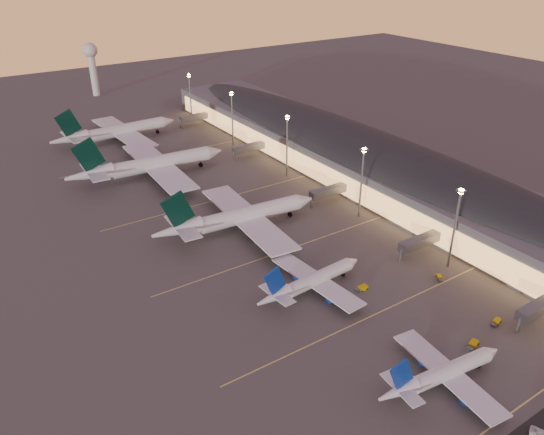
% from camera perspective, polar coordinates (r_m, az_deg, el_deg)
% --- Properties ---
extents(ground, '(700.00, 700.00, 0.00)m').
position_cam_1_polar(ground, '(146.49, 9.26, -9.44)').
color(ground, '#484542').
extents(airliner_narrow_south, '(34.04, 30.58, 12.15)m').
position_cam_1_polar(airliner_narrow_south, '(126.57, 17.77, -15.74)').
color(airliner_narrow_south, silver).
rests_on(airliner_narrow_south, ground).
extents(airliner_narrow_north, '(36.69, 32.84, 13.10)m').
position_cam_1_polar(airliner_narrow_north, '(148.70, 4.20, -6.88)').
color(airliner_narrow_north, silver).
rests_on(airliner_narrow_north, ground).
extents(airliner_wide_near, '(59.45, 54.31, 19.02)m').
position_cam_1_polar(airliner_wide_near, '(178.77, -3.70, 0.04)').
color(airliner_wide_near, silver).
rests_on(airliner_wide_near, ground).
extents(airliner_wide_mid, '(66.56, 60.64, 21.31)m').
position_cam_1_polar(airliner_wide_mid, '(225.45, -13.12, 5.52)').
color(airliner_wide_mid, silver).
rests_on(airliner_wide_mid, ground).
extents(airliner_wide_far, '(62.50, 56.95, 20.00)m').
position_cam_1_polar(airliner_wide_far, '(272.37, -16.44, 8.85)').
color(airliner_wide_far, silver).
rests_on(airliner_wide_far, ground).
extents(terminal_building, '(56.35, 255.00, 17.46)m').
position_cam_1_polar(terminal_building, '(226.81, 8.84, 6.95)').
color(terminal_building, '#525257').
rests_on(terminal_building, ground).
extents(light_masts, '(2.20, 217.20, 25.90)m').
position_cam_1_polar(light_masts, '(202.59, 4.92, 7.30)').
color(light_masts, gray).
rests_on(light_masts, ground).
extents(radar_tower, '(9.00, 9.00, 32.50)m').
position_cam_1_polar(radar_tower, '(361.62, -18.84, 15.71)').
color(radar_tower, silver).
rests_on(radar_tower, ground).
extents(lane_markings, '(90.00, 180.36, 0.00)m').
position_cam_1_polar(lane_markings, '(172.39, 0.37, -2.87)').
color(lane_markings, '#D8C659').
rests_on(lane_markings, ground).
extents(baggage_tug_a, '(4.41, 2.73, 1.23)m').
position_cam_1_polar(baggage_tug_a, '(140.51, 20.78, -12.72)').
color(baggage_tug_a, '#C4A200').
rests_on(baggage_tug_a, ground).
extents(baggage_tug_b, '(3.78, 2.17, 1.06)m').
position_cam_1_polar(baggage_tug_b, '(150.10, 22.95, -10.34)').
color(baggage_tug_b, '#C4A200').
rests_on(baggage_tug_b, ground).
extents(baggage_tug_c, '(4.03, 1.92, 1.18)m').
position_cam_1_polar(baggage_tug_c, '(152.67, 9.60, -7.52)').
color(baggage_tug_c, '#C4A200').
rests_on(baggage_tug_c, ground).
extents(baggage_tug_d, '(2.99, 3.31, 0.97)m').
position_cam_1_polar(baggage_tug_d, '(162.57, 17.58, -6.20)').
color(baggage_tug_d, '#C4A200').
rests_on(baggage_tug_d, ground).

